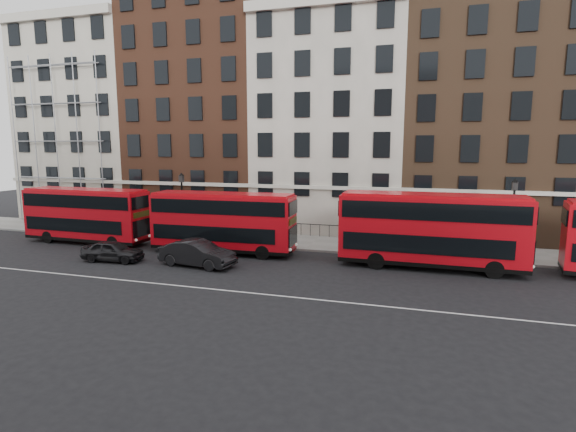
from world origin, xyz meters
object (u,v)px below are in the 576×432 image
(bus_b, at_px, (222,221))
(car_front, at_px, (197,253))
(bus_a, at_px, (86,214))
(car_rear, at_px, (113,251))
(bus_c, at_px, (430,229))

(bus_b, height_order, car_front, bus_b)
(bus_a, xyz_separation_m, car_rear, (5.65, -4.23, -1.60))
(bus_b, bearing_deg, car_front, -92.66)
(car_rear, distance_m, car_front, 5.98)
(bus_c, xyz_separation_m, car_front, (-14.08, -3.70, -1.69))
(car_rear, xyz_separation_m, car_front, (5.95, 0.53, 0.13))
(bus_c, bearing_deg, car_rear, -167.55)
(bus_b, xyz_separation_m, bus_c, (14.03, 0.00, 0.20))
(car_rear, bearing_deg, bus_a, 47.56)
(car_rear, height_order, car_front, car_front)
(bus_b, distance_m, bus_c, 14.03)
(bus_a, height_order, bus_b, bus_b)
(bus_c, relative_size, car_rear, 2.75)
(bus_c, distance_m, car_rear, 20.56)
(bus_b, bearing_deg, bus_c, -1.85)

